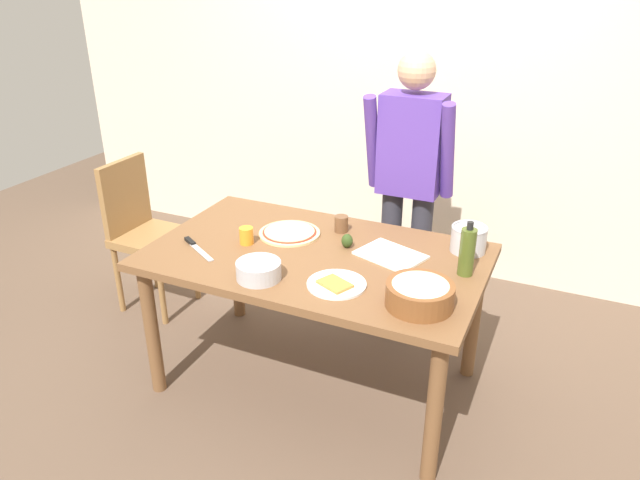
{
  "coord_description": "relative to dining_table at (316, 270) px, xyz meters",
  "views": [
    {
      "loc": [
        1.09,
        -2.33,
        2.05
      ],
      "look_at": [
        0.0,
        0.05,
        0.81
      ],
      "focal_mm": 33.55,
      "sensor_mm": 36.0,
      "label": 1
    }
  ],
  "objects": [
    {
      "name": "wall_back",
      "position": [
        0.0,
        1.6,
        0.63
      ],
      "size": [
        5.6,
        0.1,
        2.6
      ],
      "primitive_type": "cube",
      "color": "beige",
      "rests_on": "ground"
    },
    {
      "name": "avocado",
      "position": [
        0.11,
        0.13,
        0.13
      ],
      "size": [
        0.06,
        0.06,
        0.07
      ],
      "primitive_type": "ellipsoid",
      "color": "#2D4219",
      "rests_on": "dining_table"
    },
    {
      "name": "person_cook",
      "position": [
        0.23,
        0.76,
        0.27
      ],
      "size": [
        0.49,
        0.25,
        1.62
      ],
      "color": "#2D2D38",
      "rests_on": "ground"
    },
    {
      "name": "chair_wooden_left",
      "position": [
        -1.32,
        0.29,
        -0.13
      ],
      "size": [
        0.41,
        0.41,
        0.95
      ],
      "color": "olive",
      "rests_on": "ground"
    },
    {
      "name": "ground",
      "position": [
        0.0,
        0.0,
        -0.67
      ],
      "size": [
        8.0,
        8.0,
        0.0
      ],
      "primitive_type": "plane",
      "color": "brown"
    },
    {
      "name": "mixing_bowl_steel",
      "position": [
        -0.13,
        -0.33,
        0.13
      ],
      "size": [
        0.2,
        0.2,
        0.08
      ],
      "color": "#B7B7BC",
      "rests_on": "dining_table"
    },
    {
      "name": "steel_pot",
      "position": [
        0.66,
        0.33,
        0.16
      ],
      "size": [
        0.17,
        0.17,
        0.13
      ],
      "color": "#B7B7BC",
      "rests_on": "dining_table"
    },
    {
      "name": "olive_oil_bottle",
      "position": [
        0.7,
        0.09,
        0.2
      ],
      "size": [
        0.07,
        0.07,
        0.26
      ],
      "color": "#47561E",
      "rests_on": "dining_table"
    },
    {
      "name": "pizza_raw_on_board",
      "position": [
        -0.21,
        0.14,
        0.1
      ],
      "size": [
        0.32,
        0.32,
        0.02
      ],
      "color": "beige",
      "rests_on": "dining_table"
    },
    {
      "name": "cup_orange",
      "position": [
        -0.36,
        -0.04,
        0.13
      ],
      "size": [
        0.07,
        0.07,
        0.08
      ],
      "primitive_type": "cylinder",
      "color": "orange",
      "rests_on": "dining_table"
    },
    {
      "name": "cutting_board_white",
      "position": [
        0.34,
        0.12,
        0.1
      ],
      "size": [
        0.36,
        0.31,
        0.01
      ],
      "primitive_type": "cube",
      "rotation": [
        0.0,
        0.0,
        -0.33
      ],
      "color": "white",
      "rests_on": "dining_table"
    },
    {
      "name": "dining_table",
      "position": [
        0.0,
        0.0,
        0.0
      ],
      "size": [
        1.6,
        0.96,
        0.76
      ],
      "color": "brown",
      "rests_on": "ground"
    },
    {
      "name": "cup_small_brown",
      "position": [
        0.01,
        0.29,
        0.13
      ],
      "size": [
        0.07,
        0.07,
        0.08
      ],
      "primitive_type": "cylinder",
      "color": "brown",
      "rests_on": "dining_table"
    },
    {
      "name": "plate_with_slice",
      "position": [
        0.21,
        -0.25,
        0.1
      ],
      "size": [
        0.26,
        0.26,
        0.02
      ],
      "color": "white",
      "rests_on": "dining_table"
    },
    {
      "name": "popcorn_bowl",
      "position": [
        0.58,
        -0.26,
        0.15
      ],
      "size": [
        0.28,
        0.28,
        0.11
      ],
      "color": "brown",
      "rests_on": "dining_table"
    },
    {
      "name": "chef_knife",
      "position": [
        -0.57,
        -0.19,
        0.1
      ],
      "size": [
        0.26,
        0.17,
        0.02
      ],
      "color": "silver",
      "rests_on": "dining_table"
    }
  ]
}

